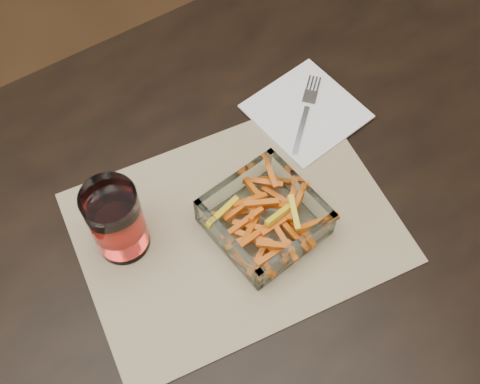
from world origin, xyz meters
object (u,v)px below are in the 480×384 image
at_px(glass_bowl, 264,219).
at_px(dining_table, 179,295).
at_px(tumbler, 117,222).
at_px(fork, 306,111).

bearing_deg(glass_bowl, dining_table, 176.72).
height_order(tumbler, fork, tumbler).
bearing_deg(fork, dining_table, -110.65).
bearing_deg(dining_table, glass_bowl, -3.28).
xyz_separation_m(glass_bowl, fork, (0.17, 0.13, -0.02)).
bearing_deg(dining_table, fork, 21.37).
distance_m(glass_bowl, fork, 0.22).
relative_size(glass_bowl, tumbler, 1.20).
xyz_separation_m(glass_bowl, tumbler, (-0.18, 0.09, 0.04)).
bearing_deg(tumbler, fork, 7.26).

